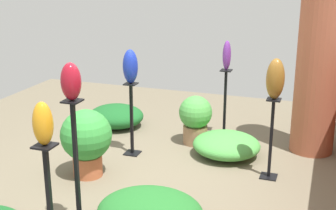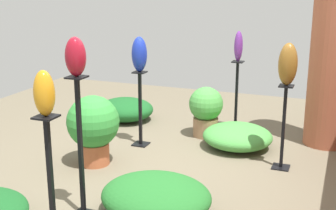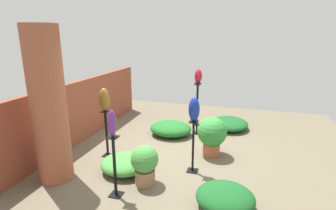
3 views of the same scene
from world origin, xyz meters
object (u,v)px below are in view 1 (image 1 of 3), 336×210
art_vase_cobalt (130,66)px  art_vase_violet (227,55)px  pedestal_violet (225,106)px  art_vase_ruby (71,82)px  pedestal_ruby (77,174)px  art_vase_bronze (275,79)px  brick_pillar (319,56)px  potted_plant_front_left (195,118)px  art_vase_amber (43,124)px  pedestal_cobalt (132,122)px  pedestal_bronze (271,143)px  potted_plant_mid_right (86,139)px

art_vase_cobalt → art_vase_violet: bearing=137.3°
pedestal_violet → art_vase_ruby: art_vase_ruby is taller
pedestal_ruby → art_vase_bronze: size_ratio=2.79×
brick_pillar → pedestal_violet: (-0.17, -1.27, -0.88)m
art_vase_violet → potted_plant_front_left: size_ratio=0.61×
brick_pillar → art_vase_violet: bearing=-97.7°
brick_pillar → art_vase_cobalt: (0.94, -2.30, -0.12)m
art_vase_cobalt → art_vase_ruby: bearing=8.6°
art_vase_cobalt → art_vase_amber: bearing=9.3°
art_vase_amber → art_vase_violet: bearing=170.8°
art_vase_cobalt → potted_plant_front_left: 1.27m
pedestal_violet → art_vase_bronze: 1.68m
pedestal_violet → pedestal_ruby: 3.14m
brick_pillar → pedestal_violet: brick_pillar is taller
brick_pillar → potted_plant_front_left: (0.28, -1.59, -0.95)m
art_vase_amber → potted_plant_front_left: art_vase_amber is taller
pedestal_violet → pedestal_cobalt: bearing=-42.7°
pedestal_bronze → art_vase_violet: bearing=-145.6°
brick_pillar → potted_plant_mid_right: brick_pillar is taller
brick_pillar → potted_plant_front_left: bearing=-80.0°
pedestal_cobalt → art_vase_amber: 2.77m
art_vase_ruby → art_vase_bronze: bearing=139.3°
pedestal_ruby → potted_plant_front_left: pedestal_ruby is taller
art_vase_violet → art_vase_amber: bearing=-9.2°
pedestal_bronze → art_vase_bronze: art_vase_bronze is taller
pedestal_violet → art_vase_ruby: (3.05, -0.73, 1.05)m
pedestal_cobalt → pedestal_violet: bearing=137.3°
potted_plant_mid_right → potted_plant_front_left: bearing=147.1°
pedestal_cobalt → art_vase_bronze: (0.12, 1.86, 0.78)m
pedestal_violet → art_vase_bronze: (1.23, 0.84, 0.78)m
pedestal_ruby → art_vase_cobalt: size_ratio=2.98×
art_vase_amber → potted_plant_mid_right: art_vase_amber is taller
pedestal_violet → potted_plant_front_left: pedestal_violet is taller
pedestal_cobalt → art_vase_amber: (2.59, 0.42, 0.90)m
pedestal_cobalt → pedestal_ruby: size_ratio=0.74×
pedestal_cobalt → potted_plant_mid_right: (0.80, -0.24, 0.03)m
art_vase_ruby → potted_plant_mid_right: art_vase_ruby is taller
pedestal_violet → art_vase_amber: bearing=-9.2°
brick_pillar → art_vase_ruby: 3.51m
pedestal_bronze → potted_plant_mid_right: (0.68, -2.10, 0.03)m
brick_pillar → art_vase_amber: 3.99m
pedestal_ruby → art_vase_amber: bearing=11.5°
pedestal_ruby → art_vase_ruby: (0.00, 0.00, 0.89)m
pedestal_violet → art_vase_cobalt: art_vase_cobalt is taller
pedestal_cobalt → art_vase_cobalt: size_ratio=2.21×
brick_pillar → art_vase_cobalt: 2.48m
potted_plant_front_left → pedestal_cobalt: bearing=-46.8°
art_vase_violet → potted_plant_front_left: 1.00m
art_vase_bronze → potted_plant_mid_right: size_ratio=0.57×
art_vase_violet → potted_plant_mid_right: size_ratio=0.51×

